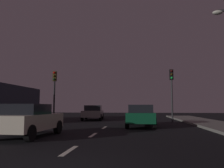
% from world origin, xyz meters
% --- Properties ---
extents(ground_plane, '(80.00, 80.00, 0.00)m').
position_xyz_m(ground_plane, '(0.00, 7.00, 0.00)').
color(ground_plane, black).
extents(lane_stripe_second, '(0.16, 1.60, 0.01)m').
position_xyz_m(lane_stripe_second, '(0.00, 2.60, 0.00)').
color(lane_stripe_second, silver).
rests_on(lane_stripe_second, ground_plane).
extents(lane_stripe_third, '(0.16, 1.60, 0.01)m').
position_xyz_m(lane_stripe_third, '(0.00, 6.40, 0.00)').
color(lane_stripe_third, silver).
rests_on(lane_stripe_third, ground_plane).
extents(lane_stripe_fourth, '(0.16, 1.60, 0.01)m').
position_xyz_m(lane_stripe_fourth, '(0.00, 10.20, 0.00)').
color(lane_stripe_fourth, silver).
rests_on(lane_stripe_fourth, ground_plane).
extents(traffic_signal_left, '(0.32, 0.38, 4.53)m').
position_xyz_m(traffic_signal_left, '(-5.33, 15.59, 3.20)').
color(traffic_signal_left, black).
rests_on(traffic_signal_left, ground_plane).
extents(traffic_signal_right, '(0.32, 0.38, 4.52)m').
position_xyz_m(traffic_signal_right, '(5.07, 15.59, 3.19)').
color(traffic_signal_right, '#2D2D30').
rests_on(traffic_signal_right, ground_plane).
extents(car_stopped_ahead, '(1.96, 4.53, 1.44)m').
position_xyz_m(car_stopped_ahead, '(2.33, 11.28, 0.74)').
color(car_stopped_ahead, '#0F4C2D').
rests_on(car_stopped_ahead, ground_plane).
extents(car_adjacent_lane, '(2.08, 3.89, 1.43)m').
position_xyz_m(car_adjacent_lane, '(-2.76, 5.44, 0.74)').
color(car_adjacent_lane, beige).
rests_on(car_adjacent_lane, ground_plane).
extents(car_oncoming_far, '(2.16, 3.98, 1.46)m').
position_xyz_m(car_oncoming_far, '(-2.30, 18.45, 0.74)').
color(car_oncoming_far, gray).
rests_on(car_oncoming_far, ground_plane).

